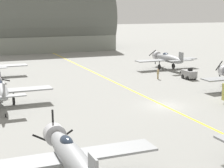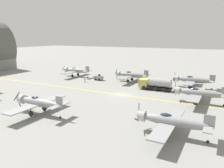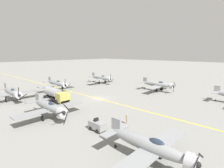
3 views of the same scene
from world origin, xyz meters
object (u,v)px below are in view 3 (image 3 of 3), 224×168
airplane_near_right (12,92)px  fuel_tanker (56,95)px  airplane_near_left (102,78)px  tow_tractor (97,125)px  airplane_near_center (57,83)px  airplane_mid_right (49,107)px  airplane_mid_left (158,84)px  airplane_far_right (150,146)px  ground_crew_walking (127,119)px

airplane_near_right → fuel_tanker: 10.32m
airplane_near_left → tow_tractor: bearing=44.4°
airplane_near_center → tow_tractor: size_ratio=4.62×
airplane_near_center → fuel_tanker: airplane_near_center is taller
airplane_mid_right → airplane_mid_left: 32.08m
airplane_far_right → fuel_tanker: 28.71m
airplane_near_right → tow_tractor: (-2.90, 26.30, -1.22)m
fuel_tanker → airplane_near_center: bearing=-121.2°
fuel_tanker → ground_crew_walking: size_ratio=4.79×
tow_tractor → ground_crew_walking: 4.96m
airplane_mid_right → tow_tractor: airplane_mid_right is taller
airplane_near_left → fuel_tanker: airplane_near_left is taller
airplane_far_right → ground_crew_walking: (-6.29, -7.80, -1.10)m
airplane_far_right → airplane_mid_left: 35.06m
airplane_near_center → ground_crew_walking: (5.76, 31.07, -1.10)m
airplane_mid_right → ground_crew_walking: (-6.97, 11.33, -1.10)m
fuel_tanker → airplane_mid_left: bearing=154.5°
airplane_near_center → fuel_tanker: bearing=55.7°
tow_tractor → ground_crew_walking: tow_tractor is taller
tow_tractor → ground_crew_walking: (-4.63, 1.78, 0.12)m
airplane_near_right → ground_crew_walking: 29.10m
airplane_near_right → airplane_far_right: bearing=90.6°
airplane_near_left → airplane_mid_right: bearing=30.6°
airplane_near_right → airplane_near_left: size_ratio=1.00×
airplane_near_center → fuel_tanker: size_ratio=1.50×
airplane_near_right → airplane_mid_right: (-0.56, 16.75, 0.00)m
tow_tractor → airplane_near_right: bearing=-83.7°
ground_crew_walking → airplane_mid_right: bearing=-58.4°
airplane_near_right → tow_tractor: 26.49m
fuel_tanker → airplane_far_right: bearing=78.8°
airplane_mid_left → airplane_mid_right: bearing=-23.3°
fuel_tanker → airplane_near_right: bearing=-48.6°
airplane_near_right → ground_crew_walking: (-7.54, 28.08, -1.10)m
airplane_mid_right → fuel_tanker: 10.99m
airplane_near_right → ground_crew_walking: size_ratio=7.19×
airplane_near_center → airplane_near_left: bearing=172.4°
airplane_mid_left → ground_crew_walking: size_ratio=7.19×
airplane_far_right → ground_crew_walking: bearing=-123.6°
airplane_near_center → tow_tractor: airplane_near_center is taller
airplane_near_right → fuel_tanker: size_ratio=1.50×
airplane_near_right → fuel_tanker: airplane_near_right is taller
airplane_mid_left → ground_crew_walking: bearing=0.5°
airplane_near_right → ground_crew_walking: airplane_near_right is taller
airplane_near_right → ground_crew_walking: bearing=103.6°
airplane_mid_left → tow_tractor: bearing=-5.5°
airplane_mid_right → tow_tractor: bearing=86.5°
airplane_mid_right → airplane_near_center: airplane_near_center is taller
airplane_near_right → fuel_tanker: bearing=130.0°
airplane_near_left → airplane_far_right: (29.13, 37.52, -0.00)m
fuel_tanker → airplane_mid_right: bearing=55.3°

